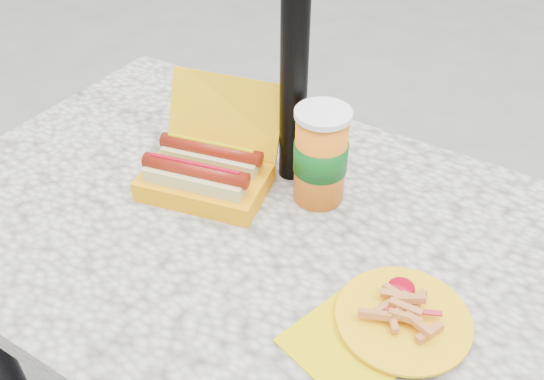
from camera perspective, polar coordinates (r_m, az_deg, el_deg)
The scene contains 4 objects.
picnic_table at distance 1.11m, azimuth -2.39°, elevation -6.99°, with size 1.20×0.80×0.75m.
hotdog_box at distance 1.08m, azimuth -6.52°, elevation 1.96°, with size 0.27×0.26×0.18m.
fries_plate at distance 0.89m, azimuth 12.43°, elevation -12.36°, with size 0.25×0.27×0.04m.
soda_cup at distance 1.03m, azimuth 4.84°, elevation 3.38°, with size 0.10×0.10×0.19m.
Camera 1 is at (0.45, -0.63, 1.44)m, focal length 38.00 mm.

